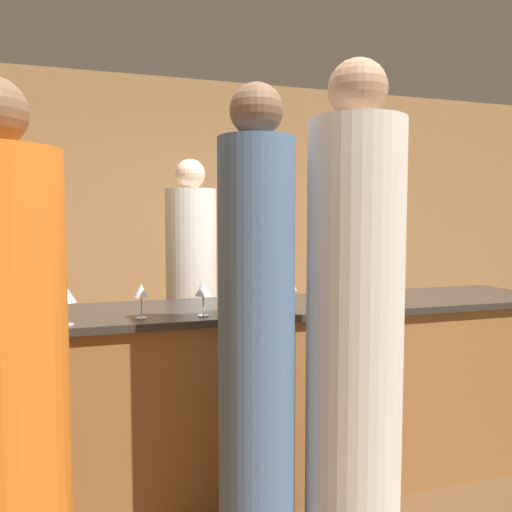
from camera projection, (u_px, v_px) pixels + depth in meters
ground_plane at (288, 482)px, 2.73m from camera, size 14.00×14.00×0.00m
back_wall at (202, 224)px, 4.96m from camera, size 8.00×0.08×2.80m
bar_counter at (288, 394)px, 2.70m from camera, size 3.10×0.65×0.99m
bartender at (192, 306)px, 3.37m from camera, size 0.34×0.34×1.84m
guest_0 at (256, 355)px, 1.91m from camera, size 0.29×0.29×1.94m
guest_1 at (2, 408)px, 1.54m from camera, size 0.40×0.40×1.86m
guest_2 at (355, 342)px, 1.97m from camera, size 0.38×0.38×2.05m
wine_bottle_0 at (345, 282)px, 2.74m from camera, size 0.08×0.08×0.28m
wine_glass_0 at (353, 286)px, 2.46m from camera, size 0.08×0.08×0.16m
wine_glass_1 at (267, 282)px, 2.53m from camera, size 0.08×0.08×0.17m
wine_glass_2 at (289, 284)px, 2.37m from camera, size 0.07×0.07×0.18m
wine_glass_3 at (141, 292)px, 2.24m from camera, size 0.07×0.07×0.16m
wine_glass_4 at (203, 289)px, 2.29m from camera, size 0.08×0.08×0.17m
wine_glass_5 at (258, 288)px, 2.33m from camera, size 0.07×0.07×0.17m
wine_glass_7 at (67, 296)px, 2.10m from camera, size 0.08×0.08×0.16m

